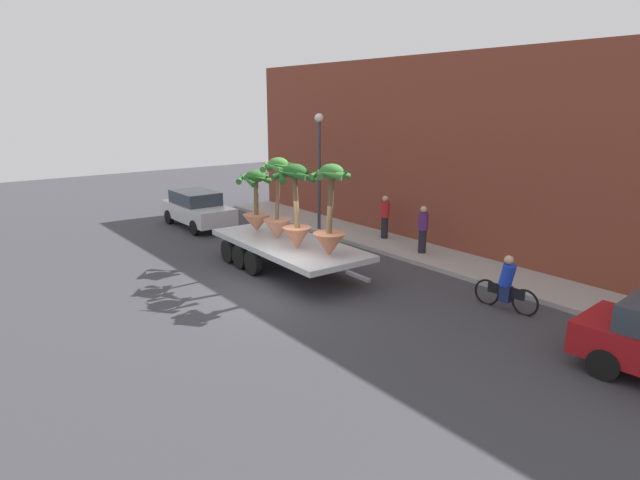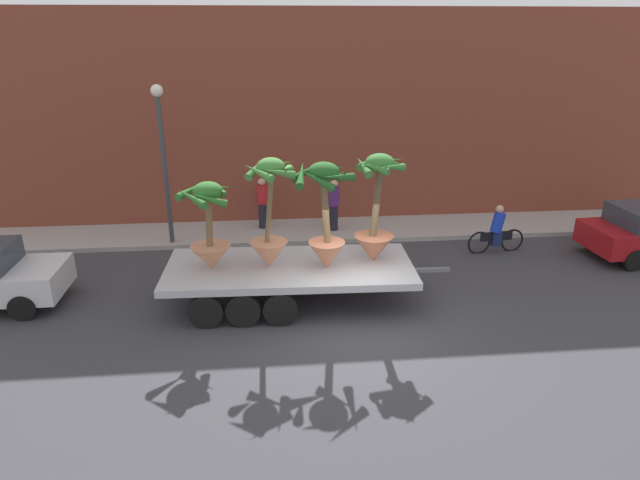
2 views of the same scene
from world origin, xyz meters
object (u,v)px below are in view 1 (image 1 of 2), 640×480
potted_palm_rear (330,218)px  potted_palm_extra (278,206)px  potted_palm_front (296,208)px  pedestrian_far_left (423,229)px  potted_palm_middle (256,204)px  trailing_car (197,208)px  street_lamp (319,157)px  flatbed_trailer (284,246)px  pedestrian_near_gate (385,216)px  cyclist (506,286)px

potted_palm_rear → potted_palm_extra: 2.60m
potted_palm_front → pedestrian_far_left: potted_palm_front is taller
potted_palm_middle → trailing_car: bearing=175.6°
potted_palm_front → street_lamp: size_ratio=0.55×
flatbed_trailer → trailing_car: size_ratio=1.71×
street_lamp → potted_palm_extra: bearing=-53.1°
potted_palm_rear → flatbed_trailer: bearing=-179.0°
street_lamp → flatbed_trailer: bearing=-50.7°
potted_palm_extra → street_lamp: size_ratio=0.56×
pedestrian_near_gate → street_lamp: 3.76m
cyclist → street_lamp: 10.40m
flatbed_trailer → potted_palm_front: potted_palm_front is taller
cyclist → potted_palm_extra: bearing=-158.4°
flatbed_trailer → pedestrian_near_gate: bearing=95.1°
flatbed_trailer → street_lamp: street_lamp is taller
flatbed_trailer → potted_palm_extra: size_ratio=2.62×
potted_palm_rear → pedestrian_far_left: bearing=95.8°
potted_palm_middle → cyclist: 8.84m
pedestrian_far_left → pedestrian_near_gate: bearing=169.6°
pedestrian_near_gate → pedestrian_far_left: same height
trailing_car → potted_palm_middle: bearing=-4.4°
pedestrian_far_left → street_lamp: (-5.21, -0.65, 2.19)m
potted_palm_rear → pedestrian_far_left: (-0.47, 4.65, -1.10)m
trailing_car → pedestrian_near_gate: bearing=33.8°
potted_palm_rear → potted_palm_extra: potted_palm_rear is taller
potted_palm_front → pedestrian_far_left: size_ratio=1.55×
potted_palm_middle → street_lamp: bearing=112.0°
potted_palm_rear → cyclist: (4.30, 2.60, -1.48)m
potted_palm_front → potted_palm_extra: potted_palm_extra is taller
potted_palm_extra → pedestrian_near_gate: (-0.24, 5.21, -1.07)m
potted_palm_middle → pedestrian_far_left: 5.99m
potted_palm_front → trailing_car: (-8.59, 0.69, -1.44)m
potted_palm_middle → potted_palm_front: size_ratio=0.82×
potted_palm_middle → trailing_car: (-5.84, 0.45, -1.12)m
potted_palm_rear → pedestrian_far_left: 4.80m
potted_palm_middle → trailing_car: size_ratio=0.52×
pedestrian_near_gate → pedestrian_far_left: size_ratio=1.00×
potted_palm_front → pedestrian_near_gate: size_ratio=1.55×
potted_palm_extra → trailing_car: size_ratio=0.65×
potted_palm_front → pedestrian_near_gate: (-1.55, 5.40, -1.22)m
cyclist → pedestrian_near_gate: bearing=160.8°
potted_palm_extra → cyclist: potted_palm_extra is taller
potted_palm_front → potted_palm_extra: bearing=171.6°
flatbed_trailer → street_lamp: size_ratio=1.48×
pedestrian_far_left → flatbed_trailer: bearing=-112.1°
trailing_car → street_lamp: (4.19, 3.63, 2.41)m
potted_palm_middle → potted_palm_extra: size_ratio=0.80×
potted_palm_front → cyclist: 6.49m
potted_palm_middle → cyclist: (8.33, 2.68, -1.27)m
cyclist → street_lamp: size_ratio=0.38×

